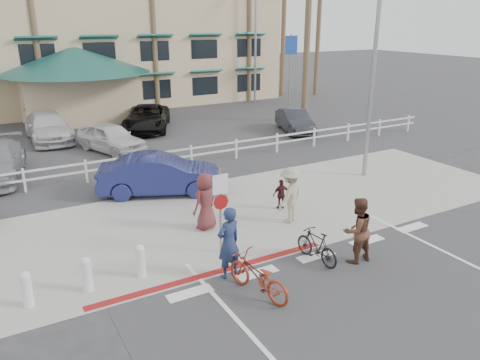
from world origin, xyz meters
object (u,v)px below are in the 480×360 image
sign_post (220,207)px  bike_red (258,276)px  bike_black (317,246)px  car_white_sedan (161,175)px

sign_post → bike_red: size_ratio=1.45×
sign_post → bike_black: (2.12, -1.83, -0.97)m
bike_red → bike_black: bearing=-178.9°
sign_post → car_white_sedan: 5.57m
sign_post → bike_black: size_ratio=1.82×
car_white_sedan → bike_black: bearing=-142.6°
bike_red → car_white_sedan: 8.02m
bike_black → car_white_sedan: bearing=-80.8°
bike_red → car_white_sedan: (0.42, 8.00, 0.26)m
sign_post → bike_red: (-0.24, -2.48, -0.92)m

